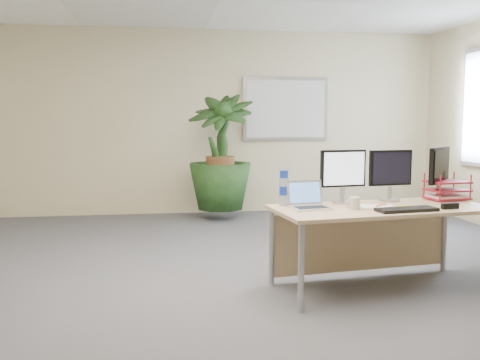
{
  "coord_description": "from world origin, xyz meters",
  "views": [
    {
      "loc": [
        -0.69,
        -3.94,
        1.4
      ],
      "look_at": [
        -0.04,
        0.35,
        0.9
      ],
      "focal_mm": 40.0,
      "sensor_mm": 36.0,
      "label": 1
    }
  ],
  "objects": [
    {
      "name": "desk",
      "position": [
        1.09,
        0.24,
        0.54
      ],
      "size": [
        1.87,
        0.97,
        0.69
      ],
      "color": "tan",
      "rests_on": "floor"
    },
    {
      "name": "monitor_right",
      "position": [
        1.3,
        0.44,
        0.94
      ],
      "size": [
        0.4,
        0.18,
        0.44
      ],
      "color": "#A3A3A8",
      "rests_on": "desk"
    },
    {
      "name": "water_bottle",
      "position": [
        0.32,
        0.32,
        0.83
      ],
      "size": [
        0.08,
        0.08,
        0.29
      ],
      "color": "#A9B4C6",
      "rests_on": "desk"
    },
    {
      "name": "laptop",
      "position": [
        0.49,
        0.18,
        0.74
      ],
      "size": [
        0.33,
        0.3,
        0.22
      ],
      "color": "white",
      "rests_on": "desk"
    },
    {
      "name": "yellow_highlighter",
      "position": [
        1.26,
        0.09,
        0.69
      ],
      "size": [
        0.12,
        0.02,
        0.02
      ],
      "primitive_type": "cylinder",
      "rotation": [
        0.0,
        1.57,
        0.04
      ],
      "color": "yellow",
      "rests_on": "desk"
    },
    {
      "name": "whiteboard",
      "position": [
        1.2,
        3.97,
        1.55
      ],
      "size": [
        1.3,
        0.04,
        0.95
      ],
      "color": "#B6B6BB",
      "rests_on": "back_wall"
    },
    {
      "name": "spiral_notebook",
      "position": [
        1.04,
        0.11,
        0.69
      ],
      "size": [
        0.31,
        0.26,
        0.01
      ],
      "primitive_type": "cube",
      "rotation": [
        0.0,
        0.0,
        -0.18
      ],
      "color": "white",
      "rests_on": "desk"
    },
    {
      "name": "coffee_mug",
      "position": [
        0.83,
        0.06,
        0.74
      ],
      "size": [
        0.13,
        0.09,
        0.1
      ],
      "color": "silver",
      "rests_on": "desk"
    },
    {
      "name": "orange_pen",
      "position": [
        1.09,
        0.13,
        0.7
      ],
      "size": [
        0.13,
        0.1,
        0.01
      ],
      "primitive_type": "cylinder",
      "rotation": [
        0.0,
        1.57,
        0.65
      ],
      "color": "orange",
      "rests_on": "spiral_notebook"
    },
    {
      "name": "floor_plant",
      "position": [
        0.14,
        3.4,
        0.75
      ],
      "size": [
        1.11,
        1.11,
        1.5
      ],
      "primitive_type": "imported",
      "rotation": [
        0.0,
        0.0,
        -0.42
      ],
      "color": "#173613",
      "rests_on": "floor"
    },
    {
      "name": "keyboard",
      "position": [
        1.2,
        -0.08,
        0.7
      ],
      "size": [
        0.5,
        0.22,
        0.03
      ],
      "primitive_type": "cube",
      "rotation": [
        0.0,
        0.0,
        0.12
      ],
      "color": "black",
      "rests_on": "desk"
    },
    {
      "name": "stapler",
      "position": [
        1.59,
        -0.04,
        0.71
      ],
      "size": [
        0.15,
        0.06,
        0.05
      ],
      "primitive_type": "cube",
      "rotation": [
        0.0,
        0.0,
        0.12
      ],
      "color": "black",
      "rests_on": "desk"
    },
    {
      "name": "monitor_dark",
      "position": [
        1.77,
        0.47,
        0.95
      ],
      "size": [
        0.33,
        0.31,
        0.46
      ],
      "color": "#A3A3A8",
      "rests_on": "desk"
    },
    {
      "name": "letter_tray",
      "position": [
        1.83,
        0.43,
        0.76
      ],
      "size": [
        0.37,
        0.3,
        0.16
      ],
      "color": "#AD1529",
      "rests_on": "desk"
    },
    {
      "name": "monitor_left",
      "position": [
        0.85,
        0.39,
        0.95
      ],
      "size": [
        0.41,
        0.18,
        0.45
      ],
      "color": "#A3A3A8",
      "rests_on": "desk"
    },
    {
      "name": "back_wall",
      "position": [
        0.0,
        4.0,
        1.35
      ],
      "size": [
        7.0,
        0.04,
        2.7
      ],
      "primitive_type": "cube",
      "color": "beige",
      "rests_on": "floor"
    },
    {
      "name": "floor",
      "position": [
        0.0,
        0.0,
        0.0
      ],
      "size": [
        8.0,
        8.0,
        0.0
      ],
      "primitive_type": "plane",
      "color": "#4B4B50",
      "rests_on": "ground"
    }
  ]
}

